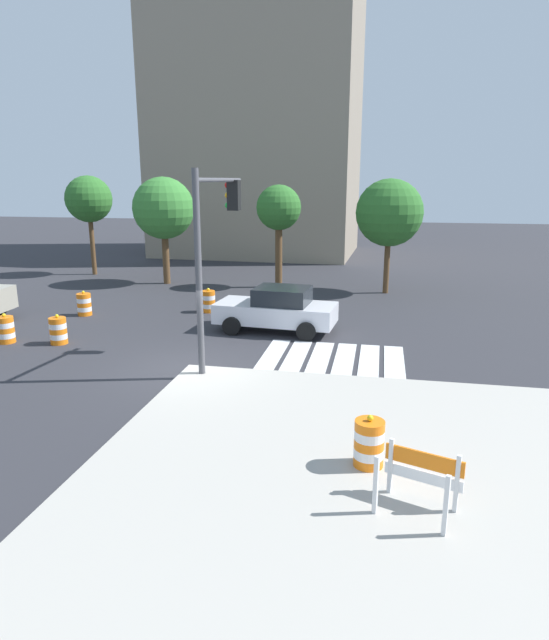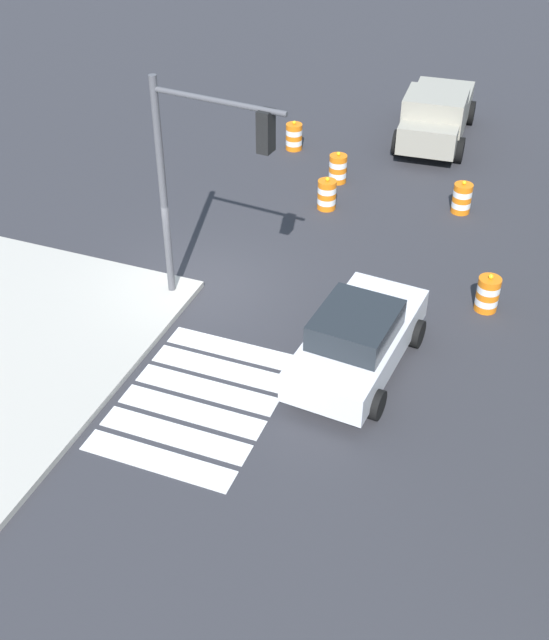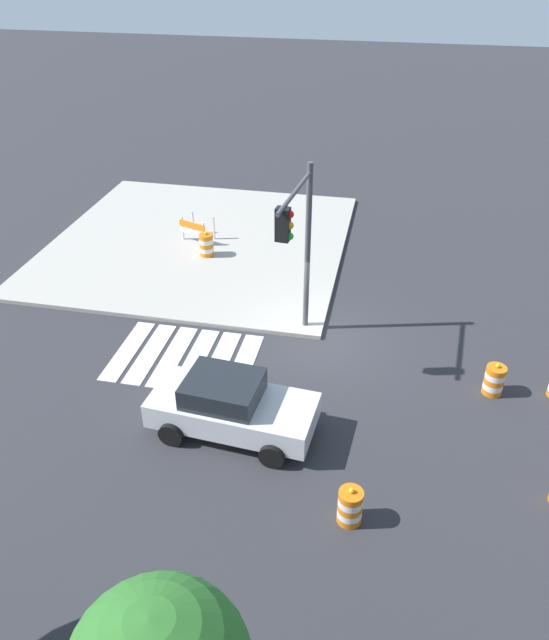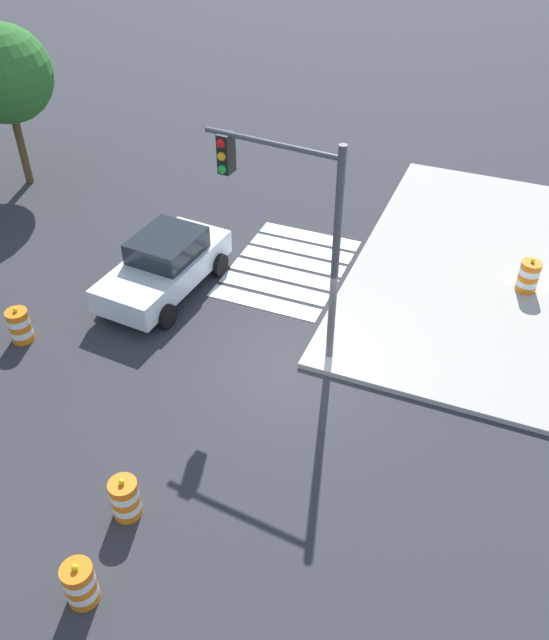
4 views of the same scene
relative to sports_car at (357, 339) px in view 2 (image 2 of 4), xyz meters
name	(u,v)px [view 2 (image 2 of 4)]	position (x,y,z in m)	size (l,w,h in m)	color
ground_plane	(204,286)	(-1.73, -4.59, -0.81)	(120.00, 120.00, 0.00)	#2D2D33
crosswalk_stripes	(199,400)	(2.27, -2.79, -0.80)	(4.35, 3.20, 0.02)	silver
sports_car	(357,339)	(0.00, 0.00, 0.00)	(4.44, 2.41, 1.63)	silver
pickup_truck	(436,116)	(-12.90, -1.03, 0.16)	(5.27, 2.62, 1.92)	gray
traffic_barrel_near_corner	(488,294)	(-3.37, 2.34, -0.36)	(0.56, 0.56, 1.02)	orange
traffic_barrel_crosswalk_end	(462,198)	(-8.15, 0.82, -0.36)	(0.56, 0.56, 1.02)	orange
traffic_barrel_median_near	(338,169)	(-8.73, -3.21, -0.36)	(0.56, 0.56, 1.02)	orange
traffic_barrel_median_far	(327,195)	(-6.91, -2.98, -0.36)	(0.56, 0.56, 1.02)	orange
traffic_barrel_far_curb	(294,137)	(-10.57, -5.37, -0.36)	(0.56, 0.56, 1.02)	orange
traffic_light_pole	(203,161)	(-1.03, -4.06, 3.10)	(0.55, 3.28, 5.50)	#4C4C51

